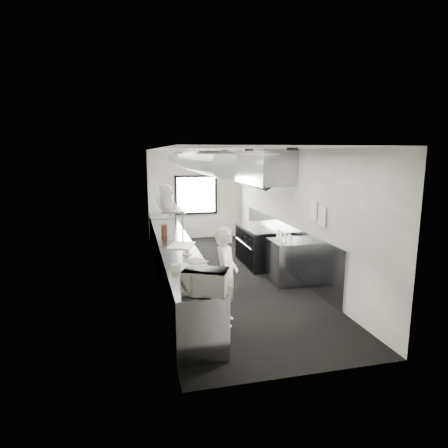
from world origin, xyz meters
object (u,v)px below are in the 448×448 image
knife_block (164,230)px  squeeze_bottle_b (289,238)px  line_cook (226,276)px  squeeze_bottle_c (285,237)px  microwave (206,282)px  cutting_board (182,245)px  deli_tub_a (184,277)px  plate_stack_b (167,196)px  squeeze_bottle_a (291,240)px  squeeze_bottle_e (278,234)px  small_plate (187,254)px  squeeze_bottle_d (281,235)px  deli_tub_b (176,268)px  pass_shelf (167,204)px  range (260,246)px  plate_stack_d (164,192)px  far_work_table (162,231)px  plate_stack_a (168,201)px  plate_stack_c (167,194)px  prep_counter (177,266)px  bottle_station (286,262)px  exhaust_hood (264,167)px

knife_block → squeeze_bottle_b: bearing=-31.9°
line_cook → squeeze_bottle_b: bearing=-33.4°
squeeze_bottle_c → squeeze_bottle_b: bearing=-81.5°
microwave → cutting_board: 2.69m
deli_tub_a → plate_stack_b: 3.53m
squeeze_bottle_b → squeeze_bottle_c: squeeze_bottle_c is taller
squeeze_bottle_a → squeeze_bottle_c: (-0.01, 0.28, 0.01)m
squeeze_bottle_b → squeeze_bottle_e: squeeze_bottle_e is taller
small_plate → plate_stack_b: 2.22m
squeeze_bottle_d → deli_tub_b: bearing=-145.1°
line_cook → pass_shelf: bearing=26.1°
range → microwave: size_ratio=2.98×
line_cook → small_plate: bearing=39.8°
squeeze_bottle_e → plate_stack_d: bearing=139.3°
deli_tub_a → squeeze_bottle_b: bearing=36.9°
squeeze_bottle_c → far_work_table: bearing=119.9°
small_plate → plate_stack_a: 1.73m
plate_stack_c → prep_counter: bearing=-88.9°
knife_block → plate_stack_a: 0.71m
plate_stack_b → squeeze_bottle_a: size_ratio=1.97×
cutting_board → plate_stack_b: 1.61m
bottle_station → small_plate: size_ratio=5.22×
pass_shelf → squeeze_bottle_e: bearing=-31.7°
microwave → deli_tub_b: microwave is taller
knife_block → plate_stack_c: 0.97m
deli_tub_a → squeeze_bottle_e: bearing=44.0°
range → deli_tub_b: bearing=-129.2°
pass_shelf → deli_tub_a: bearing=-91.4°
squeeze_bottle_b → cutting_board: bearing=172.9°
line_cook → squeeze_bottle_d: (1.66, 1.82, 0.19)m
bottle_station → knife_block: 2.77m
microwave → squeeze_bottle_b: bearing=71.7°
deli_tub_a → squeeze_bottle_a: bearing=35.1°
line_cook → plate_stack_c: plate_stack_c is taller
range → squeeze_bottle_e: squeeze_bottle_e is taller
squeeze_bottle_a → microwave: bearing=-133.8°
exhaust_hood → far_work_table: size_ratio=1.83×
exhaust_hood → squeeze_bottle_e: size_ratio=11.62×
bottle_station → plate_stack_d: size_ratio=2.42×
exhaust_hood → plate_stack_d: bearing=159.6°
pass_shelf → plate_stack_b: bearing=-92.4°
microwave → plate_stack_c: (-0.10, 4.34, 0.69)m
plate_stack_c → squeeze_bottle_e: (2.25, -1.46, -0.76)m
pass_shelf → deli_tub_a: size_ratio=22.02×
pass_shelf → plate_stack_b: size_ratio=8.82×
deli_tub_a → knife_block: knife_block is taller
far_work_table → small_plate: size_ratio=6.97×
prep_counter → range: size_ratio=3.75×
squeeze_bottle_a → squeeze_bottle_b: (0.02, 0.13, 0.01)m
exhaust_hood → squeeze_bottle_c: 1.99m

